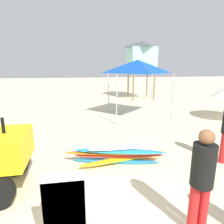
{
  "coord_description": "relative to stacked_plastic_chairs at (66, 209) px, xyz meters",
  "views": [
    {
      "loc": [
        -0.29,
        -2.36,
        2.44
      ],
      "look_at": [
        0.73,
        3.96,
        0.91
      ],
      "focal_mm": 31.04,
      "sensor_mm": 36.0,
      "label": 1
    }
  ],
  "objects": [
    {
      "name": "lifeguard_near_left",
      "position": [
        1.88,
        0.12,
        0.18
      ],
      "size": [
        0.32,
        0.32,
        1.62
      ],
      "color": "red",
      "rests_on": "ground"
    },
    {
      "name": "lifeguard_tower",
      "position": [
        4.73,
        12.1,
        2.33
      ],
      "size": [
        1.98,
        1.98,
        4.2
      ],
      "color": "olive",
      "rests_on": "ground"
    },
    {
      "name": "stacked_plastic_chairs",
      "position": [
        0.0,
        0.0,
        0.0
      ],
      "size": [
        0.48,
        0.48,
        1.29
      ],
      "color": "white",
      "rests_on": "ground"
    },
    {
      "name": "popup_canopy",
      "position": [
        2.94,
        7.01,
        1.67
      ],
      "size": [
        2.52,
        2.52,
        2.73
      ],
      "color": "#B2B2B7",
      "rests_on": "ground"
    },
    {
      "name": "surfboard_pile",
      "position": [
        1.17,
        2.38,
        -0.5
      ],
      "size": [
        2.75,
        0.88,
        0.48
      ],
      "color": "#268CCC",
      "rests_on": "ground"
    }
  ]
}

